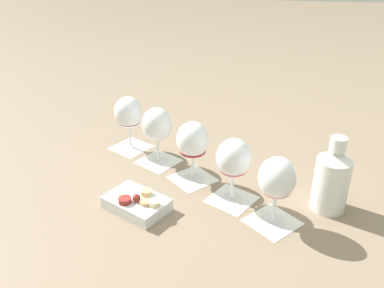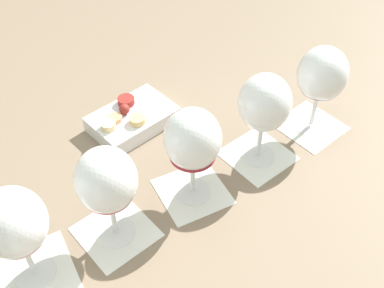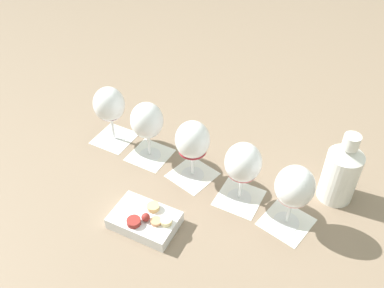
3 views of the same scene
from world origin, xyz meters
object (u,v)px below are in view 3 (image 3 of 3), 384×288
Objects in this scene: wine_glass_0 at (294,189)px; wine_glass_2 at (194,141)px; snack_dish at (145,220)px; wine_glass_4 at (109,106)px; wine_glass_3 at (147,123)px; wine_glass_1 at (243,165)px; ceramic_vase at (341,172)px.

wine_glass_2 is at bearing -37.34° from wine_glass_0.
wine_glass_2 is 0.24m from snack_dish.
snack_dish is at bearing 54.29° from wine_glass_2.
wine_glass_4 reaches higher than snack_dish.
wine_glass_0 is at bearing 179.81° from snack_dish.
wine_glass_0 is 1.00× the size of wine_glass_3.
wine_glass_0 is 1.00× the size of wine_glass_4.
wine_glass_0 is 0.29m from wine_glass_2.
wine_glass_0 is 0.94× the size of snack_dish.
wine_glass_0 is 0.44m from wine_glass_3.
wine_glass_3 is 1.00× the size of wine_glass_4.
wine_glass_1 is 0.45m from wine_glass_4.
wine_glass_0 is at bearing 144.26° from wine_glass_4.
wine_glass_2 is 1.00× the size of wine_glass_4.
wine_glass_0 is at bearing 143.98° from wine_glass_3.
ceramic_vase is 0.51m from snack_dish.
ceramic_vase reaches higher than wine_glass_1.
wine_glass_1 is at bearing 0.64° from ceramic_vase.
ceramic_vase is (-0.15, -0.09, -0.03)m from wine_glass_0.
wine_glass_1 is 0.26m from ceramic_vase.
wine_glass_1 is 1.00× the size of wine_glass_2.
wine_glass_0 and wine_glass_1 have the same top height.
wine_glass_3 is at bearing -35.46° from wine_glass_1.
wine_glass_2 is at bearing 146.48° from wine_glass_3.
wine_glass_1 is at bearing 144.73° from wine_glass_4.
ceramic_vase is at bearing 160.94° from wine_glass_3.
wine_glass_1 is at bearing 144.54° from wine_glass_3.
ceramic_vase is at bearing 157.65° from wine_glass_4.
wine_glass_2 reaches higher than snack_dish.
wine_glass_4 is at bearing -70.80° from snack_dish.
wine_glass_0 is 0.88× the size of ceramic_vase.
snack_dish is at bearing 109.20° from wine_glass_4.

